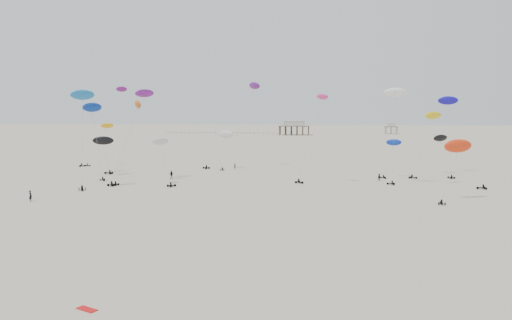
# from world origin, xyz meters

# --- Properties ---
(ground_plane) EXTENTS (900.00, 900.00, 0.00)m
(ground_plane) POSITION_xyz_m (0.00, 200.00, 0.00)
(ground_plane) COLOR #C2B59A
(pavilion_main) EXTENTS (21.00, 13.00, 9.80)m
(pavilion_main) POSITION_xyz_m (-10.00, 350.00, 4.22)
(pavilion_main) COLOR brown
(pavilion_main) RESTS_ON ground
(pavilion_small) EXTENTS (9.00, 7.00, 8.00)m
(pavilion_small) POSITION_xyz_m (60.00, 380.00, 3.49)
(pavilion_small) COLOR brown
(pavilion_small) RESTS_ON ground
(pier_fence) EXTENTS (80.20, 0.20, 1.50)m
(pier_fence) POSITION_xyz_m (-62.00, 350.00, 0.77)
(pier_fence) COLOR black
(pier_fence) RESTS_ON ground
(rig_0) EXTENTS (9.10, 13.87, 14.60)m
(rig_0) POSITION_xyz_m (-23.75, 107.38, 6.42)
(rig_0) COLOR black
(rig_0) RESTS_ON ground
(rig_1) EXTENTS (5.68, 6.02, 9.46)m
(rig_1) POSITION_xyz_m (27.85, 122.66, 6.16)
(rig_1) COLOR black
(rig_1) RESTS_ON ground
(rig_2) EXTENTS (7.00, 11.35, 13.95)m
(rig_2) POSITION_xyz_m (-54.39, 139.78, 8.10)
(rig_2) COLOR black
(rig_2) RESTS_ON ground
(rig_3) EXTENTS (5.64, 9.11, 20.39)m
(rig_3) POSITION_xyz_m (-37.28, 96.67, 15.53)
(rig_3) COLOR black
(rig_3) RESTS_ON ground
(rig_4) EXTENTS (7.47, 6.70, 18.24)m
(rig_4) POSITION_xyz_m (-29.02, 101.22, 11.89)
(rig_4) COLOR black
(rig_4) RESTS_ON ground
(rig_5) EXTENTS (9.78, 12.82, 19.24)m
(rig_5) POSITION_xyz_m (-43.64, 114.50, 14.83)
(rig_5) COLOR black
(rig_5) RESTS_ON ground
(rig_6) EXTENTS (7.64, 5.02, 19.78)m
(rig_6) POSITION_xyz_m (9.44, 109.90, 11.09)
(rig_6) COLOR black
(rig_6) RESTS_ON ground
(rig_7) EXTENTS (10.08, 17.14, 26.39)m
(rig_7) POSITION_xyz_m (-9.13, 142.59, 20.77)
(rig_7) COLOR black
(rig_7) RESTS_ON ground
(rig_8) EXTENTS (5.86, 15.87, 22.49)m
(rig_8) POSITION_xyz_m (-30.05, 110.42, 17.16)
(rig_8) COLOR black
(rig_8) RESTS_ON ground
(rig_9) EXTENTS (5.25, 5.51, 21.10)m
(rig_9) POSITION_xyz_m (27.14, 111.90, 17.28)
(rig_9) COLOR black
(rig_9) RESTS_ON ground
(rig_10) EXTENTS (9.10, 12.51, 24.52)m
(rig_10) POSITION_xyz_m (-51.01, 143.10, 17.38)
(rig_10) COLOR black
(rig_10) RESTS_ON ground
(rig_11) EXTENTS (9.78, 9.93, 13.37)m
(rig_11) POSITION_xyz_m (39.46, 110.31, 6.68)
(rig_11) COLOR black
(rig_11) RESTS_ON ground
(rig_12) EXTENTS (7.52, 7.30, 9.89)m
(rig_12) POSITION_xyz_m (-44.71, 122.26, 6.80)
(rig_12) COLOR black
(rig_12) RESTS_ON ground
(rig_13) EXTENTS (9.92, 13.39, 18.03)m
(rig_13) POSITION_xyz_m (37.74, 128.73, 11.95)
(rig_13) COLOR black
(rig_13) RESTS_ON ground
(rig_14) EXTENTS (5.69, 16.68, 22.46)m
(rig_14) POSITION_xyz_m (43.42, 134.17, 16.31)
(rig_14) COLOR black
(rig_14) RESTS_ON ground
(rig_15) EXTENTS (7.55, 9.45, 11.84)m
(rig_15) POSITION_xyz_m (35.46, 92.53, 8.68)
(rig_15) COLOR black
(rig_15) RESTS_ON ground
(rig_16) EXTENTS (8.87, 5.79, 10.86)m
(rig_16) POSITION_xyz_m (-16.50, 135.86, 7.57)
(rig_16) COLOR black
(rig_16) RESTS_ON ground
(spectator_0) EXTENTS (1.01, 0.92, 2.29)m
(spectator_0) POSITION_xyz_m (-38.68, 79.62, 0.00)
(spectator_0) COLOR black
(spectator_0) RESTS_ON ground
(spectator_1) EXTENTS (0.99, 0.62, 1.94)m
(spectator_1) POSITION_xyz_m (24.54, 115.24, 0.00)
(spectator_1) COLOR black
(spectator_1) RESTS_ON ground
(spectator_2) EXTENTS (1.44, 0.91, 2.28)m
(spectator_2) POSITION_xyz_m (-23.47, 111.98, 0.00)
(spectator_2) COLOR black
(spectator_2) RESTS_ON ground
(spectator_3) EXTENTS (0.83, 0.82, 1.91)m
(spectator_3) POSITION_xyz_m (-12.43, 134.29, 0.00)
(spectator_3) COLOR black
(spectator_3) RESTS_ON ground
(grounded_kite_b) EXTENTS (1.93, 1.38, 0.07)m
(grounded_kite_b) POSITION_xyz_m (-6.03, 35.54, 0.00)
(grounded_kite_b) COLOR red
(grounded_kite_b) RESTS_ON ground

